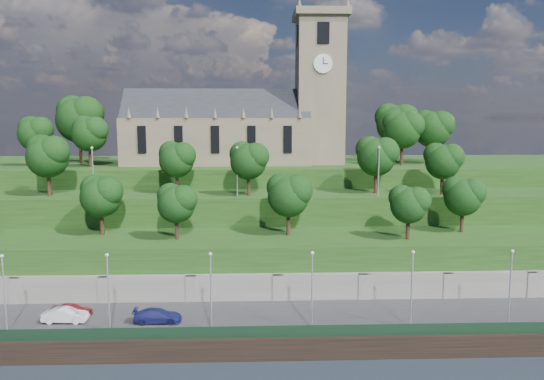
{
  "coord_description": "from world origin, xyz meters",
  "views": [
    {
      "loc": [
        2.17,
        -48.01,
        23.0
      ],
      "look_at": [
        5.04,
        30.0,
        12.38
      ],
      "focal_mm": 35.0,
      "sensor_mm": 36.0,
      "label": 1
    }
  ],
  "objects_px": {
    "church": "(245,121)",
    "car_right": "(158,316)",
    "car_middle": "(65,315)",
    "car_left": "(72,310)"
  },
  "relations": [
    {
      "from": "church",
      "to": "car_middle",
      "type": "distance_m",
      "value": 48.69
    },
    {
      "from": "car_right",
      "to": "car_left",
      "type": "bearing_deg",
      "value": 78.64
    },
    {
      "from": "church",
      "to": "car_left",
      "type": "height_order",
      "value": "church"
    },
    {
      "from": "car_left",
      "to": "car_right",
      "type": "bearing_deg",
      "value": -96.16
    },
    {
      "from": "car_left",
      "to": "car_middle",
      "type": "xyz_separation_m",
      "value": [
        -0.12,
        -1.54,
        0.03
      ]
    },
    {
      "from": "car_middle",
      "to": "car_right",
      "type": "height_order",
      "value": "car_middle"
    },
    {
      "from": "car_left",
      "to": "car_middle",
      "type": "distance_m",
      "value": 1.54
    },
    {
      "from": "car_middle",
      "to": "car_left",
      "type": "bearing_deg",
      "value": -2.24
    },
    {
      "from": "car_left",
      "to": "car_right",
      "type": "height_order",
      "value": "car_left"
    },
    {
      "from": "church",
      "to": "car_right",
      "type": "height_order",
      "value": "church"
    }
  ]
}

